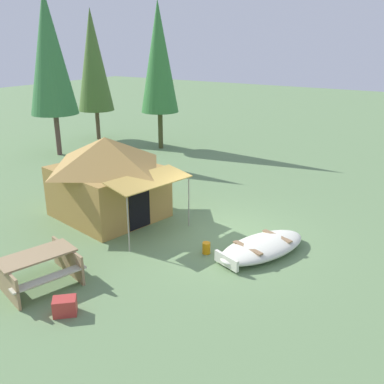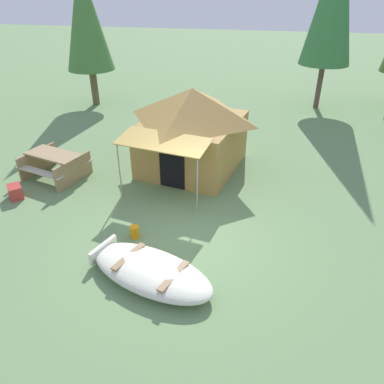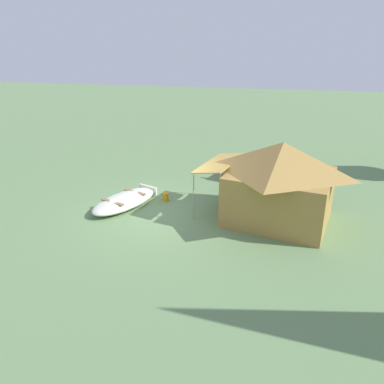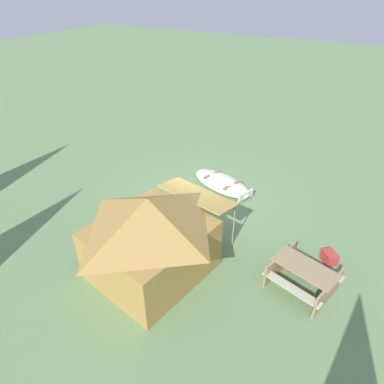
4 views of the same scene
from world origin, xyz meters
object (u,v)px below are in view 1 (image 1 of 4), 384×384
Objects in this scene: pine_tree_side at (159,58)px; canvas_cabin_tent at (107,176)px; cooler_box at (65,306)px; beached_rowboat at (262,247)px; fuel_can at (206,248)px; picnic_table at (38,266)px; pine_tree_far_center at (49,53)px; pine_tree_back_right at (93,61)px.

canvas_cabin_tent is at bearing -153.86° from pine_tree_side.
cooler_box is at bearing -147.06° from canvas_cabin_tent.
beached_rowboat is 1.45m from fuel_can.
pine_tree_side is at bearing 24.38° from picnic_table.
pine_tree_side is (8.07, 3.96, 3.12)m from canvas_cabin_tent.
beached_rowboat is at bearing -108.62° from pine_tree_far_center.
canvas_cabin_tent is at bearing 81.77° from fuel_can.
picnic_table reaches higher than fuel_can.
pine_tree_far_center is at bearing 66.15° from fuel_can.
pine_tree_back_right is 3.65m from pine_tree_far_center.
pine_tree_back_right is at bearing 41.76° from cooler_box.
pine_tree_far_center is at bearing 71.38° from beached_rowboat.
pine_tree_back_right is 0.97× the size of pine_tree_side.
beached_rowboat reaches higher than cooler_box.
beached_rowboat is 0.44× the size of pine_tree_back_right.
picnic_table is (-3.91, -1.47, -0.84)m from canvas_cabin_tent.
beached_rowboat is 5.12m from cooler_box.
beached_rowboat is 5.25m from canvas_cabin_tent.
pine_tree_side is at bearing 28.63° from cooler_box.
picnic_table is 0.29× the size of pine_tree_back_right.
pine_tree_side reaches higher than pine_tree_back_right.
pine_tree_back_right is (12.28, 10.97, 4.01)m from cooler_box.
canvas_cabin_tent is 9.51m from pine_tree_side.
fuel_can is (3.34, -2.43, -0.31)m from picnic_table.
pine_tree_far_center is at bearing 49.15° from cooler_box.
pine_tree_side is at bearing -87.72° from pine_tree_back_right.
pine_tree_back_right reaches higher than cooler_box.
picnic_table is 4.28× the size of cooler_box.
fuel_can is (3.81, -1.06, -0.03)m from cooler_box.
picnic_table is 4.14m from fuel_can.
fuel_can is at bearing -113.85° from pine_tree_far_center.
fuel_can is at bearing -15.52° from cooler_box.
pine_tree_far_center is (4.19, 12.42, 4.48)m from beached_rowboat.
fuel_can is 13.05m from pine_tree_far_center.
canvas_cabin_tent reaches higher than cooler_box.
pine_tree_back_right is (7.90, 8.13, 2.89)m from canvas_cabin_tent.
pine_tree_side is at bearing 49.10° from beached_rowboat.
picnic_table is at bearing -155.62° from pine_tree_side.
cooler_box is (-4.38, -2.84, -1.12)m from canvas_cabin_tent.
fuel_can is 12.43m from pine_tree_side.
pine_tree_side is (11.97, 5.43, 3.95)m from picnic_table.
beached_rowboat is at bearing -41.67° from picnic_table.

